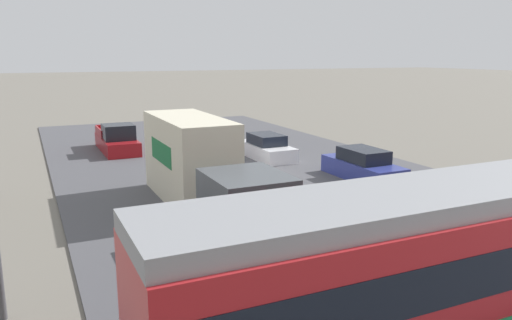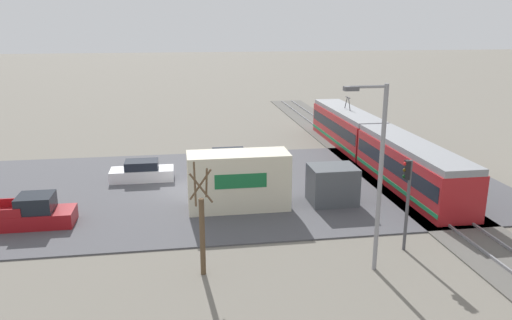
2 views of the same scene
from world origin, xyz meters
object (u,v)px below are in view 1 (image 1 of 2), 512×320
Objects in this scene: sedan_car_1 at (363,166)px; pickup_truck at (117,141)px; box_truck at (201,168)px; sedan_car_0 at (266,148)px.

pickup_truck is at bearing -51.99° from sedan_car_1.
sedan_car_1 is (-9.64, 12.34, -0.05)m from pickup_truck.
box_truck is 10.10m from sedan_car_0.
pickup_truck is 15.66m from sedan_car_1.
sedan_car_1 reaches higher than sedan_car_0.
sedan_car_0 is (-6.59, -7.58, -1.01)m from box_truck.
sedan_car_0 is at bearing -72.09° from sedan_car_1.
box_truck is 8.80m from sedan_car_1.
box_truck reaches higher than sedan_car_1.
sedan_car_0 is 0.95× the size of sedan_car_1.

